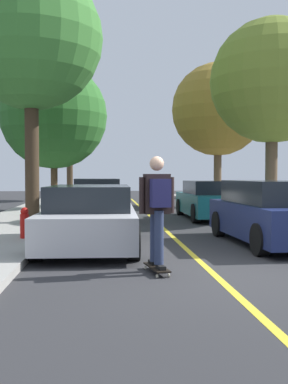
% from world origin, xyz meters
% --- Properties ---
extents(ground, '(80.00, 80.00, 0.00)m').
position_xyz_m(ground, '(0.00, 0.00, 0.00)').
color(ground, '#2D2D30').
extents(center_line, '(0.12, 39.20, 0.01)m').
position_xyz_m(center_line, '(0.00, 4.00, 0.00)').
color(center_line, gold).
rests_on(center_line, ground).
extents(parked_car_left_nearest, '(2.08, 4.58, 1.34)m').
position_xyz_m(parked_car_left_nearest, '(-2.04, 2.90, 0.67)').
color(parked_car_left_nearest, '#B7B7BC').
rests_on(parked_car_left_nearest, ground).
extents(parked_car_left_near, '(1.99, 4.59, 1.45)m').
position_xyz_m(parked_car_left_near, '(-2.04, 9.63, 0.70)').
color(parked_car_left_near, white).
rests_on(parked_car_left_near, ground).
extents(parked_car_left_far, '(2.01, 4.36, 1.32)m').
position_xyz_m(parked_car_left_far, '(-2.04, 16.72, 0.65)').
color(parked_car_left_far, '#BCAD89').
rests_on(parked_car_left_far, ground).
extents(parked_car_right_nearest, '(1.95, 4.39, 1.44)m').
position_xyz_m(parked_car_right_nearest, '(2.04, 3.04, 0.72)').
color(parked_car_right_nearest, navy).
rests_on(parked_car_right_nearest, ground).
extents(parked_car_right_near, '(1.86, 4.53, 1.37)m').
position_xyz_m(parked_car_right_near, '(2.04, 9.32, 0.67)').
color(parked_car_right_near, '#196066').
rests_on(parked_car_right_near, ground).
extents(street_tree_left_nearest, '(4.31, 4.31, 7.72)m').
position_xyz_m(street_tree_left_nearest, '(-3.92, 7.10, 5.67)').
color(street_tree_left_nearest, '#3D2D1E').
rests_on(street_tree_left_nearest, sidewalk_left).
extents(street_tree_left_near, '(4.58, 4.58, 6.29)m').
position_xyz_m(street_tree_left_near, '(-3.92, 13.12, 4.14)').
color(street_tree_left_near, '#4C3823').
rests_on(street_tree_left_near, sidewalk_left).
extents(street_tree_left_far, '(4.13, 4.13, 6.92)m').
position_xyz_m(street_tree_left_far, '(-3.92, 21.87, 4.97)').
color(street_tree_left_far, '#3D2D1E').
rests_on(street_tree_left_far, sidewalk_left).
extents(street_tree_right_nearest, '(4.19, 4.19, 6.72)m').
position_xyz_m(street_tree_right_nearest, '(3.92, 8.20, 4.74)').
color(street_tree_right_nearest, brown).
rests_on(street_tree_right_nearest, sidewalk_right).
extents(street_tree_right_near, '(4.64, 4.64, 7.06)m').
position_xyz_m(street_tree_right_near, '(3.92, 15.80, 4.86)').
color(street_tree_right_near, brown).
rests_on(street_tree_right_near, sidewalk_right).
extents(fire_hydrant, '(0.20, 0.20, 0.70)m').
position_xyz_m(fire_hydrant, '(-3.54, 3.50, 0.49)').
color(fire_hydrant, '#B2140F').
rests_on(fire_hydrant, sidewalk_left).
extents(skateboard, '(0.36, 0.87, 0.10)m').
position_xyz_m(skateboard, '(-0.89, 0.16, 0.09)').
color(skateboard, black).
rests_on(skateboard, ground).
extents(skateboarder, '(0.59, 0.71, 1.76)m').
position_xyz_m(skateboarder, '(-0.88, 0.13, 1.11)').
color(skateboarder, black).
rests_on(skateboarder, skateboard).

